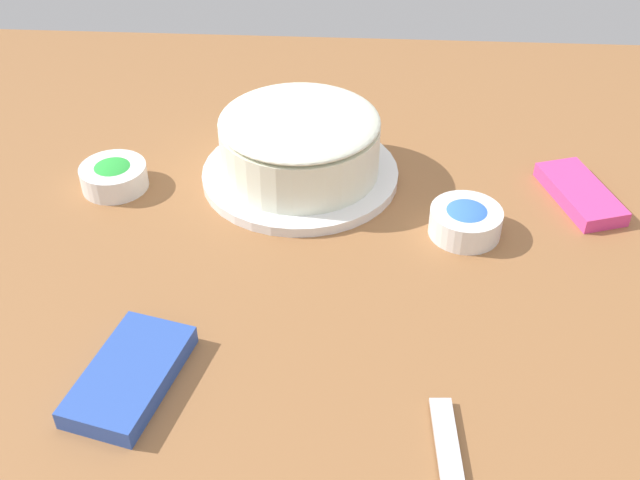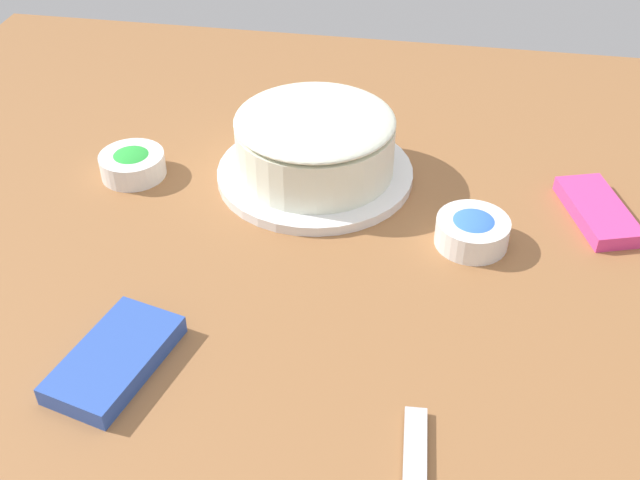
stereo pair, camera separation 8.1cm
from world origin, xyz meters
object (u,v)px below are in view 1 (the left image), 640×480
(sprinkle_bowl_blue, at_px, (466,220))
(candy_box_lower, at_px, (580,193))
(candy_box_upper, at_px, (130,375))
(sprinkle_bowl_green, at_px, (114,175))
(frosted_cake, at_px, (300,148))

(sprinkle_bowl_blue, xyz_separation_m, candy_box_lower, (0.08, -0.16, -0.01))
(sprinkle_bowl_blue, xyz_separation_m, candy_box_upper, (-0.28, 0.37, -0.01))
(sprinkle_bowl_green, xyz_separation_m, candy_box_upper, (-0.35, -0.11, -0.01))
(frosted_cake, height_order, sprinkle_bowl_blue, frosted_cake)
(sprinkle_bowl_blue, xyz_separation_m, sprinkle_bowl_green, (0.08, 0.48, -0.00))
(frosted_cake, distance_m, candy_box_upper, 0.42)
(frosted_cake, xyz_separation_m, sprinkle_bowl_blue, (-0.11, -0.22, -0.03))
(sprinkle_bowl_green, relative_size, candy_box_lower, 0.64)
(frosted_cake, bearing_deg, candy_box_upper, 159.74)
(frosted_cake, xyz_separation_m, candy_box_upper, (-0.39, 0.14, -0.04))
(candy_box_upper, bearing_deg, sprinkle_bowl_blue, -38.73)
(sprinkle_bowl_green, bearing_deg, frosted_cake, -81.64)
(frosted_cake, relative_size, candy_box_lower, 1.93)
(frosted_cake, height_order, candy_box_upper, frosted_cake)
(frosted_cake, bearing_deg, candy_box_lower, -94.44)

